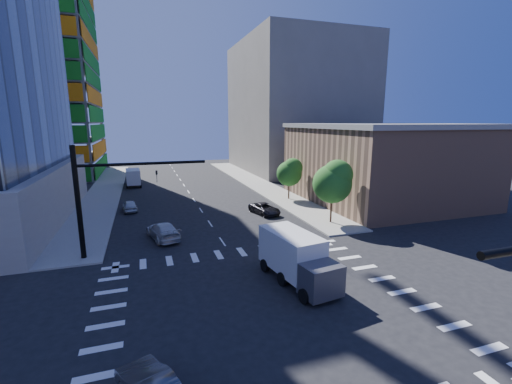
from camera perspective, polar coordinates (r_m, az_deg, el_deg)
name	(u,v)px	position (r m, az deg, el deg)	size (l,w,h in m)	color
ground	(267,307)	(21.57, 1.86, -18.66)	(160.00, 160.00, 0.00)	black
road_markings	(267,307)	(21.56, 1.86, -18.65)	(20.00, 20.00, 0.01)	silver
sidewalk_ne	(256,183)	(61.46, -0.05, 1.56)	(5.00, 60.00, 0.15)	gray
sidewalk_nw	(105,192)	(58.77, -23.87, 0.07)	(5.00, 60.00, 0.15)	gray
construction_building	(19,47)	(83.23, -34.78, 19.20)	(25.16, 34.50, 70.60)	slate
commercial_building	(382,162)	(50.78, 20.20, 4.67)	(20.50, 22.50, 10.60)	#956E56
bg_building_ne	(296,107)	(79.87, 6.66, 13.85)	(24.00, 30.00, 28.00)	#645F5A
signal_mast_nw	(98,191)	(29.66, -24.81, 0.11)	(10.20, 0.40, 9.00)	black
tree_south	(334,181)	(37.24, 12.85, 1.80)	(4.16, 4.16, 6.82)	#382316
tree_north	(290,172)	(48.00, 5.74, 3.36)	(3.54, 3.52, 5.78)	#382316
car_nb_far	(265,209)	(40.96, 1.43, -2.79)	(2.17, 4.71, 1.31)	black
car_sb_near	(163,231)	(33.60, -15.23, -6.26)	(2.17, 5.34, 1.55)	#B7B7B7
car_sb_mid	(130,206)	(45.09, -20.29, -2.14)	(1.61, 4.00, 1.36)	#B5B9BD
box_truck_near	(299,263)	(23.87, 7.22, -11.66)	(3.58, 6.66, 3.33)	black
box_truck_far	(133,178)	(62.51, -19.80, 2.17)	(2.66, 5.70, 2.93)	black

